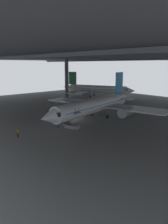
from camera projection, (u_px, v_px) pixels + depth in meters
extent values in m
plane|color=slate|center=(72.00, 119.00, 56.79)|extent=(110.00, 110.00, 0.00)
cylinder|color=#4C4F54|center=(67.00, 80.00, 86.79)|extent=(1.47, 1.47, 15.67)
cube|color=#38383D|center=(109.00, 55.00, 62.37)|extent=(121.00, 99.00, 1.20)
cube|color=#4C4F54|center=(30.00, 56.00, 46.38)|extent=(115.50, 0.50, 0.70)
cube|color=#4C4F54|center=(142.00, 59.00, 73.39)|extent=(115.50, 0.50, 0.70)
cylinder|color=white|center=(94.00, 106.00, 55.69)|extent=(9.03, 27.96, 3.72)
cone|color=white|center=(49.00, 117.00, 43.50)|extent=(4.45, 5.09, 3.65)
cube|color=black|center=(57.00, 113.00, 45.25)|extent=(3.61, 3.17, 0.82)
cone|color=white|center=(122.00, 97.00, 67.79)|extent=(4.26, 6.46, 3.17)
cube|color=#1972B2|center=(119.00, 83.00, 65.00)|extent=(1.02, 4.03, 6.09)
cube|color=white|center=(125.00, 99.00, 63.59)|extent=(5.24, 3.91, 0.16)
cube|color=white|center=(109.00, 97.00, 66.64)|extent=(5.24, 3.91, 0.16)
cube|color=white|center=(137.00, 109.00, 53.64)|extent=(16.59, 9.66, 0.24)
cylinder|color=#9EA3A8|center=(126.00, 112.00, 53.28)|extent=(3.20, 5.20, 2.31)
cube|color=white|center=(75.00, 101.00, 64.94)|extent=(16.59, 9.66, 0.24)
cylinder|color=#9EA3A8|center=(76.00, 105.00, 62.39)|extent=(3.20, 5.20, 2.31)
cube|color=#1972B2|center=(94.00, 105.00, 55.63)|extent=(8.71, 25.98, 0.16)
cylinder|color=#9EA3A8|center=(70.00, 122.00, 48.86)|extent=(0.20, 0.20, 1.15)
cylinder|color=black|center=(70.00, 125.00, 49.03)|extent=(0.47, 0.94, 0.90)
cylinder|color=#9EA3A8|center=(107.00, 114.00, 56.83)|extent=(0.20, 0.20, 1.15)
cylinder|color=black|center=(107.00, 117.00, 57.00)|extent=(0.47, 0.94, 0.90)
cylinder|color=#9EA3A8|center=(92.00, 111.00, 59.71)|extent=(0.20, 0.20, 1.15)
cylinder|color=black|center=(92.00, 114.00, 59.88)|extent=(0.47, 0.94, 0.90)
cube|color=slate|center=(71.00, 126.00, 48.61)|extent=(4.03, 2.21, 0.70)
cube|color=slate|center=(71.00, 118.00, 48.22)|extent=(3.73, 1.96, 3.04)
cube|color=slate|center=(77.00, 113.00, 46.90)|extent=(1.33, 1.49, 0.12)
cylinder|color=black|center=(79.00, 110.00, 47.26)|extent=(0.06, 0.06, 1.00)
cylinder|color=black|center=(75.00, 111.00, 46.33)|extent=(0.06, 0.06, 1.00)
cylinder|color=black|center=(79.00, 128.00, 48.28)|extent=(0.32, 0.18, 0.30)
cylinder|color=black|center=(75.00, 129.00, 47.19)|extent=(0.32, 0.18, 0.30)
cylinder|color=black|center=(68.00, 125.00, 50.11)|extent=(0.32, 0.18, 0.30)
cylinder|color=black|center=(64.00, 127.00, 49.01)|extent=(0.32, 0.18, 0.30)
cylinder|color=#232838|center=(18.00, 135.00, 42.22)|extent=(0.14, 0.14, 0.84)
cylinder|color=#232838|center=(18.00, 135.00, 42.39)|extent=(0.14, 0.14, 0.84)
cube|color=orange|center=(18.00, 131.00, 42.15)|extent=(0.36, 0.42, 0.60)
cylinder|color=orange|center=(17.00, 132.00, 41.94)|extent=(0.09, 0.09, 0.57)
cylinder|color=orange|center=(18.00, 131.00, 42.36)|extent=(0.09, 0.09, 0.57)
sphere|color=tan|center=(17.00, 129.00, 42.07)|extent=(0.23, 0.23, 0.23)
cylinder|color=#232838|center=(58.00, 126.00, 48.57)|extent=(0.14, 0.14, 0.85)
cylinder|color=#232838|center=(58.00, 126.00, 48.69)|extent=(0.14, 0.14, 0.85)
cube|color=orange|center=(58.00, 123.00, 48.48)|extent=(0.22, 0.36, 0.60)
cylinder|color=orange|center=(57.00, 123.00, 48.32)|extent=(0.09, 0.09, 0.57)
cylinder|color=orange|center=(59.00, 122.00, 48.62)|extent=(0.09, 0.09, 0.57)
sphere|color=beige|center=(58.00, 121.00, 48.39)|extent=(0.23, 0.23, 0.23)
cylinder|color=white|center=(98.00, 89.00, 94.59)|extent=(24.22, 13.25, 3.36)
cone|color=white|center=(130.00, 91.00, 89.02)|extent=(5.02, 4.64, 3.29)
cube|color=black|center=(125.00, 90.00, 89.78)|extent=(3.31, 3.56, 0.74)
cone|color=white|center=(69.00, 87.00, 100.08)|extent=(6.07, 4.79, 2.85)
cube|color=#19592D|center=(73.00, 78.00, 98.38)|extent=(3.44, 1.71, 5.49)
cube|color=white|center=(77.00, 87.00, 100.94)|extent=(4.25, 5.02, 0.16)
cube|color=white|center=(72.00, 88.00, 96.74)|extent=(4.25, 5.02, 0.16)
cube|color=white|center=(96.00, 88.00, 104.04)|extent=(11.29, 15.31, 0.24)
cylinder|color=#9EA3A8|center=(98.00, 90.00, 101.93)|extent=(4.83, 3.68, 2.08)
cube|color=white|center=(80.00, 92.00, 88.50)|extent=(11.29, 15.31, 0.24)
cylinder|color=#9EA3A8|center=(86.00, 93.00, 89.40)|extent=(4.83, 3.68, 2.08)
cube|color=#19592D|center=(98.00, 89.00, 94.53)|extent=(22.58, 12.56, 0.16)
cylinder|color=#9EA3A8|center=(117.00, 95.00, 91.68)|extent=(0.20, 0.20, 1.15)
cylinder|color=black|center=(116.00, 97.00, 91.85)|extent=(0.94, 0.64, 0.90)
cylinder|color=#9EA3A8|center=(94.00, 93.00, 98.02)|extent=(0.20, 0.20, 1.15)
cylinder|color=black|center=(94.00, 95.00, 98.19)|extent=(0.94, 0.64, 0.90)
cylinder|color=#9EA3A8|center=(90.00, 94.00, 93.95)|extent=(0.20, 0.20, 1.15)
cylinder|color=black|center=(90.00, 96.00, 94.11)|extent=(0.94, 0.64, 0.90)
cube|color=yellow|center=(127.00, 113.00, 61.32)|extent=(1.53, 2.36, 0.70)
cylinder|color=black|center=(127.00, 115.00, 60.44)|extent=(0.25, 0.46, 0.44)
cylinder|color=black|center=(124.00, 114.00, 61.12)|extent=(0.25, 0.46, 0.44)
cylinder|color=black|center=(130.00, 114.00, 61.66)|extent=(0.25, 0.46, 0.44)
cylinder|color=black|center=(127.00, 113.00, 62.34)|extent=(0.25, 0.46, 0.44)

